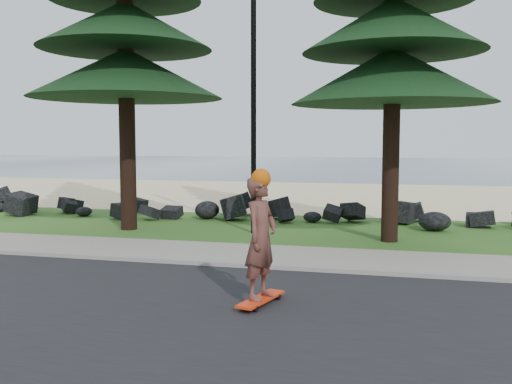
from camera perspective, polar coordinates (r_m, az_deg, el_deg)
ground at (r=12.07m, az=-4.09°, el=-6.45°), size 160.00×160.00×0.00m
road at (r=8.05m, az=-14.50°, el=-12.37°), size 160.00×7.00×0.02m
kerb at (r=11.22m, az=-5.56°, el=-7.07°), size 160.00×0.20×0.10m
sidewalk at (r=12.24m, az=-3.80°, el=-6.09°), size 160.00×2.00×0.08m
beach_sand at (r=26.10m, az=6.01°, el=-0.28°), size 160.00×15.00×0.01m
ocean at (r=62.37m, az=10.89°, el=2.72°), size 160.00×58.00×0.01m
seawall_boulders at (r=17.39m, az=1.75°, el=-2.91°), size 60.00×2.40×1.10m
lamp_post at (r=15.00m, az=-0.25°, el=11.67°), size 0.25×0.14×8.14m
skateboarder at (r=8.29m, az=0.49°, el=-4.64°), size 0.58×1.10×1.99m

